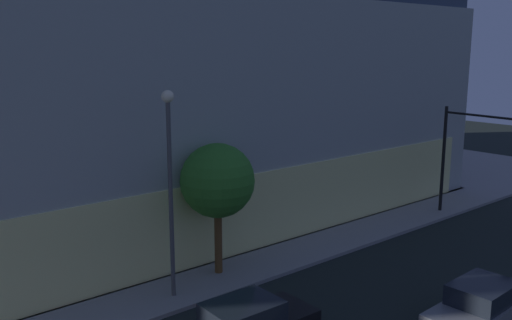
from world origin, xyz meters
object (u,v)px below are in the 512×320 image
object	(u,v)px
modern_building	(137,76)
traffic_light_far_corner	(471,144)
sidewalk_tree	(217,181)
street_lamp_sidewalk	(170,169)
car_grey	(479,307)

from	to	relation	value
modern_building	traffic_light_far_corner	world-z (taller)	modern_building
modern_building	traffic_light_far_corner	bearing A→B (deg)	-59.92
traffic_light_far_corner	sidewalk_tree	world-z (taller)	traffic_light_far_corner
street_lamp_sidewalk	sidewalk_tree	size ratio (longest dim) A/B	1.42
car_grey	street_lamp_sidewalk	bearing A→B (deg)	127.17
modern_building	car_grey	size ratio (longest dim) A/B	7.83
traffic_light_far_corner	car_grey	size ratio (longest dim) A/B	1.43
modern_building	traffic_light_far_corner	size ratio (longest dim) A/B	5.48
street_lamp_sidewalk	modern_building	bearing A→B (deg)	65.36
traffic_light_far_corner	sidewalk_tree	bearing A→B (deg)	170.32
sidewalk_tree	car_grey	world-z (taller)	sidewalk_tree
traffic_light_far_corner	modern_building	bearing A→B (deg)	120.08
sidewalk_tree	street_lamp_sidewalk	bearing A→B (deg)	-164.97
modern_building	sidewalk_tree	distance (m)	15.84
traffic_light_far_corner	car_grey	bearing A→B (deg)	-148.63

